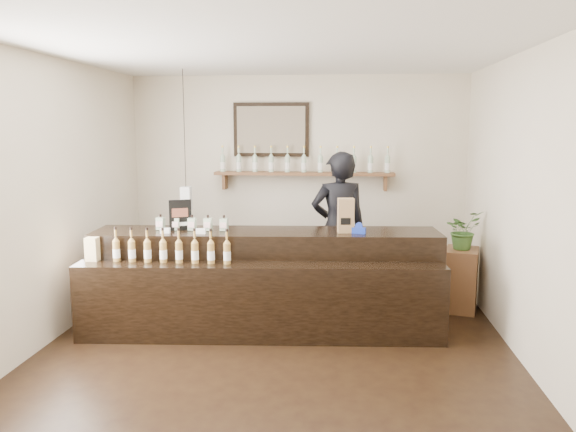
% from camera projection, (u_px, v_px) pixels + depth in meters
% --- Properties ---
extents(ground, '(5.00, 5.00, 0.00)m').
position_uv_depth(ground, '(276.00, 349.00, 5.40)').
color(ground, black).
rests_on(ground, ground).
extents(room_shell, '(5.00, 5.00, 5.00)m').
position_uv_depth(room_shell, '(276.00, 172.00, 5.14)').
color(room_shell, beige).
rests_on(room_shell, ground).
extents(back_wall_decor, '(2.66, 0.96, 1.69)m').
position_uv_depth(back_wall_decor, '(285.00, 154.00, 7.48)').
color(back_wall_decor, brown).
rests_on(back_wall_decor, ground).
extents(counter, '(3.70, 1.22, 1.19)m').
position_uv_depth(counter, '(264.00, 284.00, 5.90)').
color(counter, black).
rests_on(counter, ground).
extents(promo_sign, '(0.22, 0.11, 0.33)m').
position_uv_depth(promo_sign, '(180.00, 215.00, 5.95)').
color(promo_sign, black).
rests_on(promo_sign, counter).
extents(paper_bag, '(0.18, 0.14, 0.36)m').
position_uv_depth(paper_bag, '(346.00, 215.00, 5.83)').
color(paper_bag, olive).
rests_on(paper_bag, counter).
extents(tape_dispenser, '(0.15, 0.08, 0.12)m').
position_uv_depth(tape_dispenser, '(359.00, 229.00, 5.79)').
color(tape_dispenser, '#172FA4').
rests_on(tape_dispenser, counter).
extents(side_cabinet, '(0.48, 0.57, 0.72)m').
position_uv_depth(side_cabinet, '(461.00, 279.00, 6.52)').
color(side_cabinet, brown).
rests_on(side_cabinet, ground).
extents(potted_plant, '(0.53, 0.52, 0.45)m').
position_uv_depth(potted_plant, '(463.00, 230.00, 6.43)').
color(potted_plant, '#386026').
rests_on(potted_plant, side_cabinet).
extents(shopkeeper, '(0.86, 0.68, 2.07)m').
position_uv_depth(shopkeeper, '(339.00, 218.00, 6.71)').
color(shopkeeper, black).
rests_on(shopkeeper, ground).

